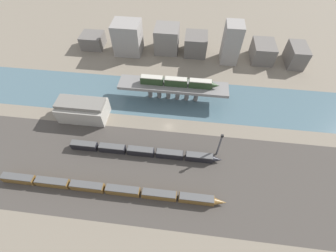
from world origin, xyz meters
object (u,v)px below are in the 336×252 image
warehouse_building (83,110)px  train_yard_mid (144,152)px  train_on_bridge (179,82)px  train_yard_near (109,189)px  signal_tower (219,145)px

warehouse_building → train_yard_mid: bearing=-28.7°
train_on_bridge → train_yard_near: train_on_bridge is taller
train_yard_near → train_yard_mid: 20.25m
train_yard_near → signal_tower: bearing=27.5°
train_yard_near → signal_tower: signal_tower is taller
train_on_bridge → signal_tower: bearing=-58.2°
train_on_bridge → warehouse_building: train_on_bridge is taller
train_yard_mid → warehouse_building: warehouse_building is taller
train_on_bridge → signal_tower: size_ratio=2.75×
train_yard_near → signal_tower: size_ratio=6.22×
train_yard_near → warehouse_building: size_ratio=3.86×
train_on_bridge → train_yard_mid: bearing=-107.9°
train_on_bridge → signal_tower: signal_tower is taller
signal_tower → train_yard_mid: bearing=-173.5°
train_yard_mid → warehouse_building: 36.72m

